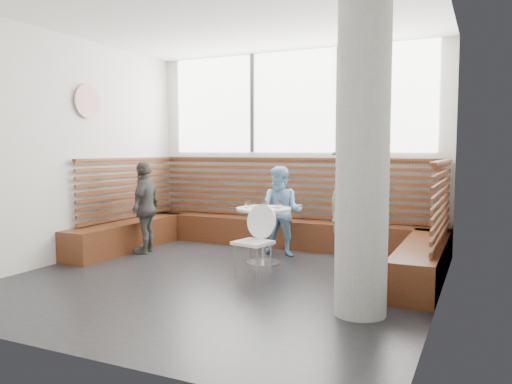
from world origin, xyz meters
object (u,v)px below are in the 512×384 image
at_px(child_left, 145,207).
at_px(cafe_table, 264,224).
at_px(child_back, 282,211).
at_px(concrete_column, 363,148).
at_px(adult_man, 356,204).
at_px(cafe_chair, 255,235).

bearing_deg(child_left, cafe_table, 76.68).
bearing_deg(child_left, child_back, 92.75).
relative_size(cafe_table, child_back, 0.58).
height_order(concrete_column, child_left, concrete_column).
xyz_separation_m(adult_man, child_left, (-3.21, -0.26, -0.18)).
relative_size(concrete_column, child_back, 2.38).
relative_size(cafe_chair, adult_man, 0.51).
xyz_separation_m(cafe_chair, adult_man, (1.05, 0.88, 0.35)).
xyz_separation_m(concrete_column, cafe_table, (-1.72, 1.58, -1.04)).
height_order(cafe_table, cafe_chair, cafe_chair).
xyz_separation_m(adult_man, child_back, (-1.21, 0.40, -0.21)).
distance_m(concrete_column, adult_man, 1.96).
bearing_deg(child_back, adult_man, -23.76).
bearing_deg(child_back, cafe_chair, -88.19).
distance_m(cafe_table, adult_man, 1.30).
bearing_deg(child_left, concrete_column, 52.37).
bearing_deg(adult_man, cafe_chair, 145.30).
xyz_separation_m(cafe_chair, child_left, (-2.16, 0.63, 0.18)).
bearing_deg(child_back, concrete_column, -57.53).
bearing_deg(concrete_column, adult_man, 105.15).
distance_m(cafe_chair, child_back, 1.30).
bearing_deg(cafe_table, cafe_chair, -74.09).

